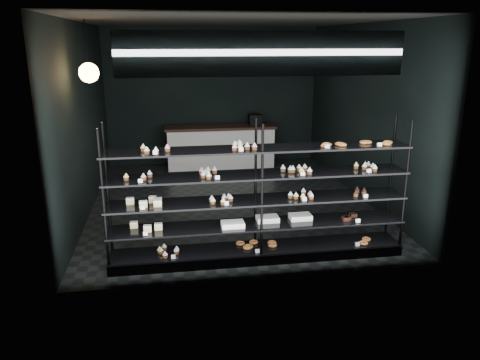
# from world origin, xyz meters

# --- Properties ---
(room) EXTENTS (5.01, 6.01, 3.20)m
(room) POSITION_xyz_m (0.00, 0.00, 1.60)
(room) COLOR black
(room) RESTS_ON ground
(display_shelf) EXTENTS (4.00, 0.50, 1.91)m
(display_shelf) POSITION_xyz_m (0.03, -2.45, 0.63)
(display_shelf) COLOR black
(display_shelf) RESTS_ON room
(signage) EXTENTS (3.30, 0.05, 0.50)m
(signage) POSITION_xyz_m (0.00, -2.93, 2.75)
(signage) COLOR #0C123D
(signage) RESTS_ON room
(pendant_lamp) EXTENTS (0.28, 0.28, 0.87)m
(pendant_lamp) POSITION_xyz_m (-2.18, -1.16, 2.45)
(pendant_lamp) COLOR black
(pendant_lamp) RESTS_ON room
(service_counter) EXTENTS (2.57, 0.65, 1.23)m
(service_counter) POSITION_xyz_m (0.13, 2.50, 0.50)
(service_counter) COLOR silver
(service_counter) RESTS_ON room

